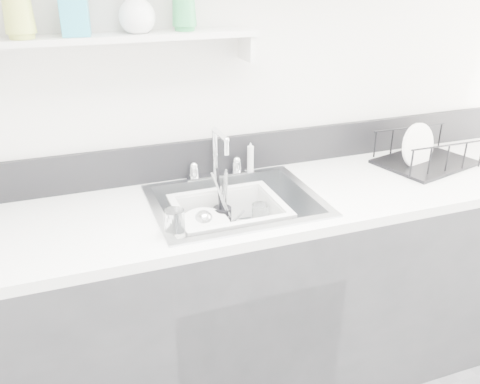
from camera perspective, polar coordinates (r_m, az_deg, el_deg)
name	(u,v)px	position (r m, az deg, el deg)	size (l,w,h in m)	color
room_shell	(378,7)	(1.05, 15.19, 19.36)	(3.50, 3.00, 2.60)	silver
counter_run	(236,299)	(2.20, -0.46, -11.92)	(3.20, 0.62, 0.92)	#2C2C30
backsplash	(212,156)	(2.19, -3.14, 4.02)	(3.20, 0.02, 0.16)	black
sink	(236,222)	(2.00, -0.49, -3.35)	(0.64, 0.52, 0.20)	silver
faucet	(216,165)	(2.15, -2.71, 3.07)	(0.26, 0.18, 0.23)	silver
side_sprayer	(250,157)	(2.21, 1.18, 3.91)	(0.03, 0.03, 0.14)	silver
wall_shelf	(121,39)	(1.93, -13.26, 16.34)	(1.00, 0.16, 0.12)	silver
wash_tub	(229,223)	(1.99, -1.24, -3.47)	(0.42, 0.34, 0.16)	silver
plate_stack	(207,234)	(1.99, -3.74, -4.72)	(0.25, 0.25, 0.10)	white
utensil_cup	(222,216)	(2.06, -2.01, -2.70)	(0.07, 0.07, 0.25)	black
ladle	(222,227)	(2.01, -2.03, -3.91)	(0.30, 0.11, 0.09)	silver
tumbler_in_tub	(261,216)	(2.07, 2.32, -2.72)	(0.07, 0.07, 0.10)	white
tumbler_counter	(175,224)	(1.71, -7.36, -3.53)	(0.07, 0.07, 0.10)	white
dish_rack	(427,149)	(2.45, 20.24, 4.57)	(0.41, 0.31, 0.14)	black
bowl_small	(264,236)	(2.00, 2.68, -4.93)	(0.11, 0.11, 0.04)	white
soap_bottle_b	(73,4)	(1.90, -18.19, 19.38)	(0.09, 0.09, 0.20)	#32A5C0
soap_bottle_c	(136,9)	(1.92, -11.55, 19.52)	(0.13, 0.13, 0.17)	white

